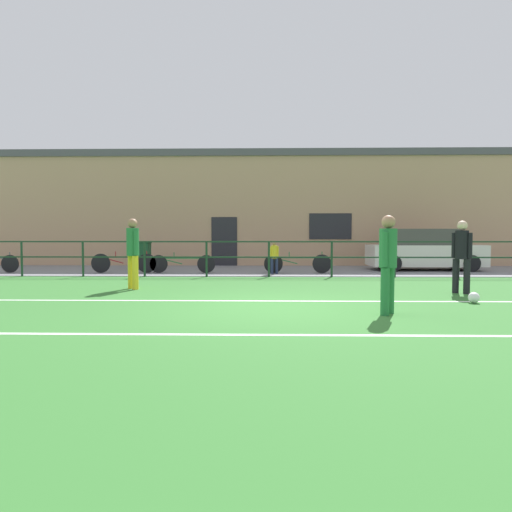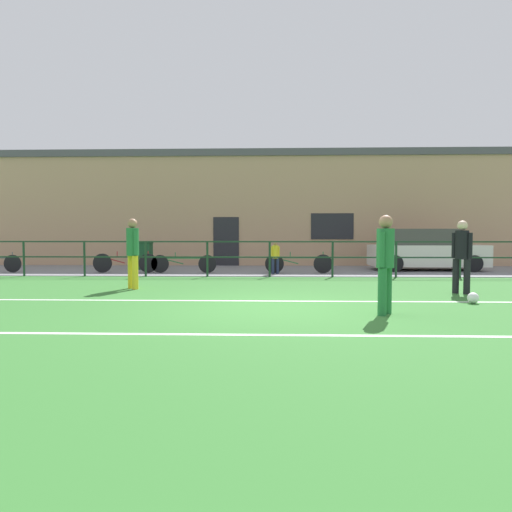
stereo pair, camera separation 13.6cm
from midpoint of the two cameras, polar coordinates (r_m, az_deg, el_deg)
ground at (r=8.65m, az=2.00°, el=-6.48°), size 60.00×44.00×0.04m
field_line_touchline at (r=9.37m, az=1.99°, el=-5.63°), size 36.00×0.11×0.00m
field_line_hash at (r=6.27m, az=2.01°, el=-9.82°), size 36.00×0.11×0.00m
pavement_strip at (r=17.09m, az=1.98°, el=-1.81°), size 48.00×5.00×0.02m
perimeter_fence at (r=14.55m, az=1.99°, el=0.30°), size 36.07×0.07×1.15m
clubhouse_facade at (r=20.77m, az=1.99°, el=5.89°), size 28.00×2.56×5.01m
player_goalkeeper at (r=11.48m, az=24.63°, el=0.43°), size 0.37×0.34×1.68m
player_striker at (r=11.76m, az=-14.83°, el=0.85°), size 0.35×0.39×1.75m
player_winger at (r=8.02m, az=16.32°, el=-0.28°), size 0.30×0.40×1.69m
soccer_ball_match at (r=10.02m, az=25.84°, el=-4.74°), size 0.22×0.22×0.22m
spectator_child at (r=15.47m, az=2.68°, el=0.10°), size 0.30×0.20×1.12m
parked_car_red at (r=18.21m, az=20.59°, el=0.63°), size 4.11×1.77×1.54m
bicycle_parked_0 at (r=15.80m, az=5.58°, el=-0.92°), size 2.33×0.04×0.75m
bicycle_parked_2 at (r=16.56m, az=-15.81°, el=-0.82°), size 2.29×0.04×0.76m
bicycle_parked_3 at (r=16.06m, az=-8.82°, el=-0.93°), size 2.28×0.04×0.73m
trash_bin_0 at (r=18.06m, az=-13.66°, el=0.11°), size 0.64×0.54×1.08m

